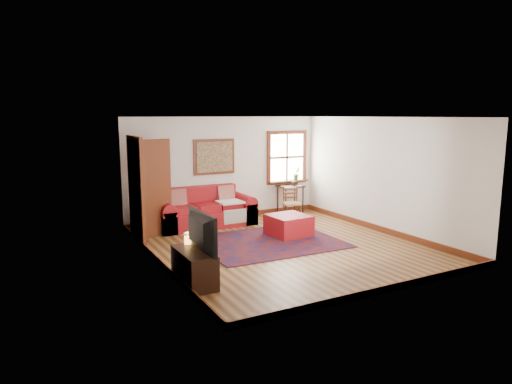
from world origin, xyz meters
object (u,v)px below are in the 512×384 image
red_leather_sofa (205,213)px  media_cabinet (194,267)px  side_table (290,190)px  ladder_back_chair (291,202)px  red_ottoman (289,226)px

red_leather_sofa → media_cabinet: 3.73m
side_table → ladder_back_chair: 0.71m
red_ottoman → side_table: 2.23m
red_ottoman → ladder_back_chair: (0.85, 1.23, 0.23)m
red_ottoman → media_cabinet: media_cabinet is taller
red_leather_sofa → side_table: red_leather_sofa is taller
red_ottoman → media_cabinet: 3.24m
red_leather_sofa → ladder_back_chair: bearing=-12.7°
side_table → media_cabinet: size_ratio=0.78×
red_leather_sofa → side_table: 2.45m
red_leather_sofa → media_cabinet: bearing=-114.3°
red_leather_sofa → red_ottoman: size_ratio=2.89×
red_leather_sofa → red_ottoman: 2.10m
red_leather_sofa → media_cabinet: (-1.54, -3.40, -0.03)m
ladder_back_chair → red_leather_sofa: bearing=167.3°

